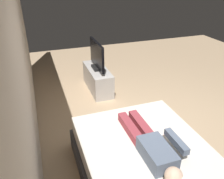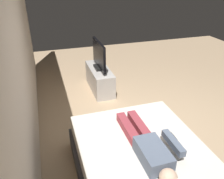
# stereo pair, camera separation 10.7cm
# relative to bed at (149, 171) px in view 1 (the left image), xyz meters

# --- Properties ---
(ground_plane) EXTENTS (10.00, 10.00, 0.00)m
(ground_plane) POSITION_rel_bed_xyz_m (0.87, -0.55, -0.26)
(ground_plane) COLOR tan
(back_wall) EXTENTS (6.40, 0.10, 2.80)m
(back_wall) POSITION_rel_bed_xyz_m (1.27, 1.27, 1.14)
(back_wall) COLOR beige
(back_wall) RESTS_ON ground
(bed) EXTENTS (2.10, 1.54, 0.54)m
(bed) POSITION_rel_bed_xyz_m (0.00, 0.00, 0.00)
(bed) COLOR #333338
(bed) RESTS_ON ground
(person) EXTENTS (1.26, 0.46, 0.18)m
(person) POSITION_rel_bed_xyz_m (0.03, -0.02, 0.36)
(person) COLOR slate
(person) RESTS_ON bed
(remote) EXTENTS (0.15, 0.04, 0.02)m
(remote) POSITION_rel_bed_xyz_m (0.18, -0.43, 0.29)
(remote) COLOR black
(remote) RESTS_ON bed
(tv_stand) EXTENTS (1.10, 0.40, 0.50)m
(tv_stand) POSITION_rel_bed_xyz_m (2.70, -0.14, -0.01)
(tv_stand) COLOR #B7B2AD
(tv_stand) RESTS_ON ground
(tv) EXTENTS (0.88, 0.20, 0.59)m
(tv) POSITION_rel_bed_xyz_m (2.70, -0.14, 0.52)
(tv) COLOR black
(tv) RESTS_ON tv_stand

